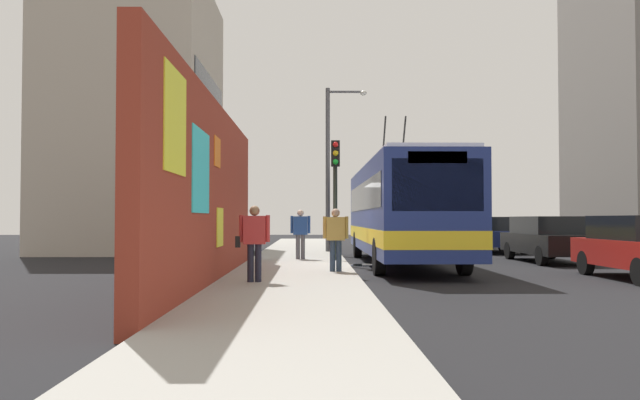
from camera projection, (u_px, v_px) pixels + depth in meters
The scene contains 14 objects.
ground_plane at pixel (350, 270), 18.60m from camera, with size 80.00×80.00×0.00m, color black.
sidewalk_slab at pixel (295, 267), 18.58m from camera, with size 48.00×3.20×0.15m, color #9E9B93.
graffiti_wall at pixel (212, 194), 14.06m from camera, with size 12.93×0.32×4.09m.
building_far_left at pixel (138, 120), 29.21m from camera, with size 8.90×6.68×12.21m.
city_bus at pixel (401, 209), 20.63m from camera, with size 12.18×2.55×5.08m.
parked_car_black at pixel (546, 238), 21.78m from camera, with size 4.93×1.76×1.58m.
parked_car_navy at pixel (493, 234), 28.08m from camera, with size 4.71×1.88×1.58m.
parked_car_dark_gray at pixel (464, 231), 33.54m from camera, with size 4.79×1.85×1.58m.
pedestrian_near_wall at pixel (254, 237), 13.51m from camera, with size 0.22×0.74×1.63m.
pedestrian_midblock at pixel (300, 230), 21.08m from camera, with size 0.22×0.67×1.65m.
pedestrian_at_curb at pixel (336, 235), 16.18m from camera, with size 0.22×0.66×1.61m.
traffic_light at pixel (335, 179), 20.47m from camera, with size 0.49×0.28×3.91m.
street_lamp at pixel (332, 158), 26.13m from camera, with size 0.44×1.72×6.79m.
curbside_puddle at pixel (365, 265), 20.36m from camera, with size 1.19×1.19×0.00m, color black.
Camera 1 is at (-18.64, 1.12, 1.51)m, focal length 35.38 mm.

